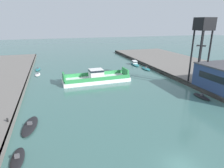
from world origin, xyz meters
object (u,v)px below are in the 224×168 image
at_px(chain_ferry, 96,78).
at_px(moored_boat_upstream_a, 30,126).
at_px(moored_boat_near_left, 38,74).
at_px(moored_boat_near_right, 146,69).
at_px(moored_boat_far_right, 202,97).
at_px(moored_boat_mid_right, 38,69).
at_px(moored_boat_mid_left, 135,63).
at_px(crane_tower, 203,31).
at_px(moored_boat_far_left, 18,159).

relative_size(chain_ferry, moored_boat_upstream_a, 2.75).
bearing_deg(moored_boat_near_left, moored_boat_near_right, -5.21).
xyz_separation_m(chain_ferry, moored_boat_far_right, (20.75, -19.85, -0.89)).
xyz_separation_m(chain_ferry, moored_boat_near_right, (21.24, 9.62, -0.88)).
relative_size(moored_boat_near_left, moored_boat_mid_right, 0.97).
xyz_separation_m(moored_boat_near_left, moored_boat_mid_left, (37.53, 5.04, 0.42)).
bearing_deg(moored_boat_near_right, moored_boat_mid_left, 95.12).
relative_size(moored_boat_mid_right, crane_tower, 0.30).
relative_size(moored_boat_near_left, moored_boat_upstream_a, 0.69).
height_order(moored_boat_mid_left, moored_boat_far_left, moored_boat_mid_left).
distance_m(moored_boat_mid_left, moored_boat_far_right, 38.00).
bearing_deg(moored_boat_far_right, moored_boat_far_left, -164.42).
height_order(moored_boat_near_right, moored_boat_mid_left, moored_boat_mid_left).
bearing_deg(moored_boat_mid_left, moored_boat_near_right, -84.88).
bearing_deg(moored_boat_near_left, moored_boat_far_left, -90.60).
distance_m(moored_boat_near_right, moored_boat_far_right, 29.47).
bearing_deg(chain_ferry, crane_tower, -26.37).
xyz_separation_m(moored_boat_mid_right, moored_boat_upstream_a, (0.65, -42.94, -0.02)).
bearing_deg(moored_boat_mid_left, moored_boat_near_left, -172.34).
bearing_deg(chain_ferry, moored_boat_near_right, 24.37).
height_order(moored_boat_far_right, moored_boat_upstream_a, moored_boat_far_right).
xyz_separation_m(moored_boat_near_right, moored_boat_mid_left, (-0.76, 8.53, 0.38)).
bearing_deg(moored_boat_mid_right, moored_boat_mid_left, -4.14).
distance_m(moored_boat_mid_right, moored_boat_far_left, 51.40).
bearing_deg(moored_boat_near_right, chain_ferry, -155.63).
relative_size(moored_boat_mid_right, moored_boat_upstream_a, 0.71).
bearing_deg(moored_boat_far_left, moored_boat_mid_right, 89.80).
height_order(moored_boat_far_right, crane_tower, crane_tower).
height_order(moored_boat_far_left, moored_boat_upstream_a, moored_boat_upstream_a).
xyz_separation_m(moored_boat_upstream_a, crane_tower, (41.92, 9.53, 14.66)).
relative_size(moored_boat_far_right, crane_tower, 0.30).
height_order(chain_ferry, crane_tower, crane_tower).
relative_size(chain_ferry, moored_boat_mid_right, 3.87).
bearing_deg(moored_boat_upstream_a, moored_boat_near_left, 90.61).
bearing_deg(crane_tower, moored_boat_mid_left, 98.84).
bearing_deg(moored_boat_far_left, moored_boat_far_right, 15.58).
distance_m(chain_ferry, crane_tower, 31.36).
bearing_deg(moored_boat_mid_right, moored_boat_upstream_a, -89.13).
xyz_separation_m(moored_boat_mid_right, moored_boat_far_left, (-0.18, -51.40, -0.03)).
height_order(moored_boat_mid_left, crane_tower, crane_tower).
height_order(chain_ferry, moored_boat_near_left, chain_ferry).
bearing_deg(moored_boat_near_left, chain_ferry, -37.56).
bearing_deg(chain_ferry, moored_boat_upstream_a, -127.10).
bearing_deg(moored_boat_near_left, crane_tower, -31.21).
xyz_separation_m(moored_boat_near_left, moored_boat_upstream_a, (0.38, -35.16, 0.03)).
distance_m(moored_boat_near_right, moored_boat_mid_right, 40.18).
height_order(chain_ferry, moored_boat_mid_right, chain_ferry).
relative_size(moored_boat_near_left, crane_tower, 0.29).
height_order(moored_boat_near_left, moored_boat_mid_right, moored_boat_mid_right).
distance_m(chain_ferry, moored_boat_far_right, 28.73).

